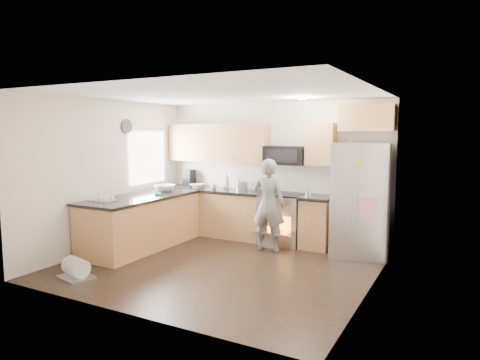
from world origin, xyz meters
The scene contains 8 objects.
ground centered at (0.00, 0.00, 0.00)m, with size 4.50×4.50×0.00m, color black.
room_shell centered at (-0.04, 0.02, 1.67)m, with size 4.54×4.04×2.62m.
back_cabinet_run centered at (-0.59, 1.75, 0.96)m, with size 4.45×0.64×2.50m.
peninsula centered at (-1.75, 0.25, 0.47)m, with size 0.96×2.36×1.05m.
stove_range centered at (0.35, 1.69, 0.68)m, with size 0.76×0.97×1.79m.
refrigerator centered at (1.77, 1.55, 0.94)m, with size 1.03×0.86×1.87m.
person centered at (0.32, 1.12, 0.80)m, with size 0.58×0.38×1.60m, color slate.
dish_rack centered at (-1.49, -1.43, 0.08)m, with size 0.54×0.47×0.29m.
Camera 1 is at (3.31, -5.48, 2.06)m, focal length 32.00 mm.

